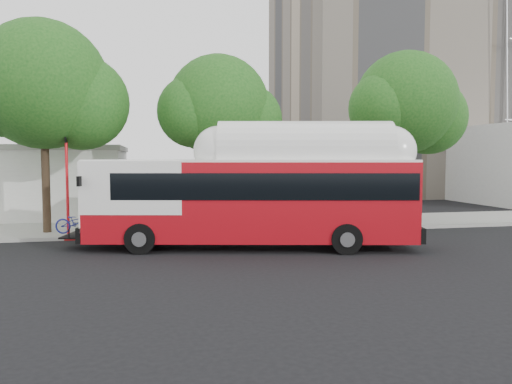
# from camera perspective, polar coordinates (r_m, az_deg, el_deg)

# --- Properties ---
(ground) EXTENTS (120.00, 120.00, 0.00)m
(ground) POSITION_cam_1_polar(r_m,az_deg,el_deg) (19.51, 1.10, -6.57)
(ground) COLOR black
(ground) RESTS_ON ground
(sidewalk) EXTENTS (60.00, 5.00, 0.15)m
(sidewalk) POSITION_cam_1_polar(r_m,az_deg,el_deg) (25.79, -2.20, -3.81)
(sidewalk) COLOR gray
(sidewalk) RESTS_ON ground
(curb_strip) EXTENTS (60.00, 0.30, 0.15)m
(curb_strip) POSITION_cam_1_polar(r_m,az_deg,el_deg) (23.25, -1.09, -4.67)
(curb_strip) COLOR gray
(curb_strip) RESTS_ON ground
(red_curb_segment) EXTENTS (10.00, 0.32, 0.16)m
(red_curb_segment) POSITION_cam_1_polar(r_m,az_deg,el_deg) (22.88, -8.52, -4.84)
(red_curb_segment) COLOR maroon
(red_curb_segment) RESTS_ON ground
(street_tree_left) EXTENTS (6.67, 5.80, 9.74)m
(street_tree_left) POSITION_cam_1_polar(r_m,az_deg,el_deg) (24.77, -22.03, 10.73)
(street_tree_left) COLOR #2D2116
(street_tree_left) RESTS_ON ground
(street_tree_mid) EXTENTS (5.75, 5.00, 8.62)m
(street_tree_mid) POSITION_cam_1_polar(r_m,az_deg,el_deg) (25.12, -3.41, 9.31)
(street_tree_mid) COLOR #2D2116
(street_tree_mid) RESTS_ON ground
(street_tree_right) EXTENTS (6.21, 5.40, 9.18)m
(street_tree_right) POSITION_cam_1_polar(r_m,az_deg,el_deg) (28.28, 17.47, 9.25)
(street_tree_right) COLOR #2D2116
(street_tree_right) RESTS_ON ground
(apartment_tower) EXTENTS (18.00, 18.00, 37.00)m
(apartment_tower) POSITION_cam_1_polar(r_m,az_deg,el_deg) (53.62, 13.84, 19.06)
(apartment_tower) COLOR tan
(apartment_tower) RESTS_ON ground
(transit_bus) EXTENTS (13.69, 5.38, 3.99)m
(transit_bus) POSITION_cam_1_polar(r_m,az_deg,el_deg) (19.54, -0.31, -1.03)
(transit_bus) COLOR #A20B14
(transit_bus) RESTS_ON ground
(signal_pole) EXTENTS (0.13, 0.42, 4.46)m
(signal_pole) POSITION_cam_1_polar(r_m,az_deg,el_deg) (23.41, -20.77, 0.58)
(signal_pole) COLOR red
(signal_pole) RESTS_ON ground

